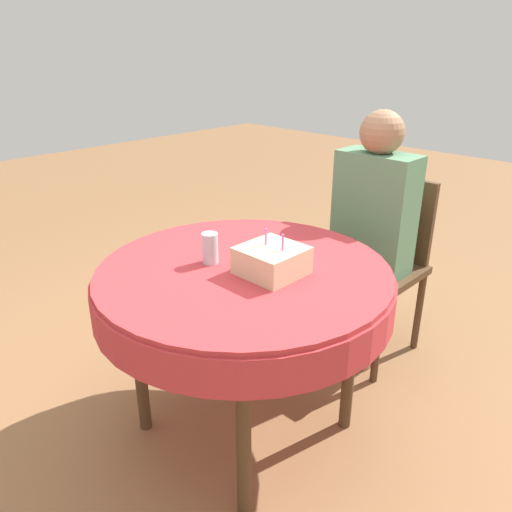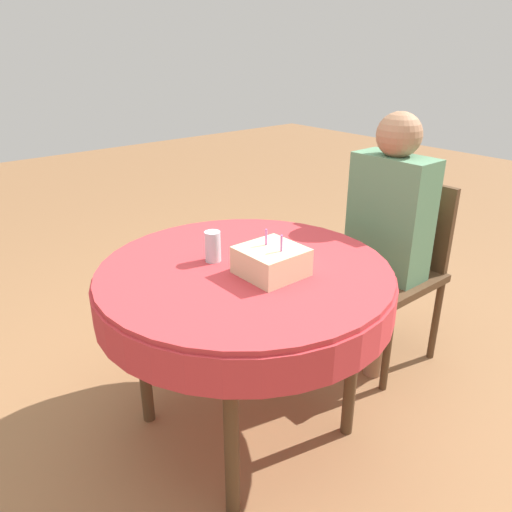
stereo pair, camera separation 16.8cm
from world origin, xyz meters
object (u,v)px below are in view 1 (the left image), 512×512
(chair, at_px, (377,258))
(drinking_glass, at_px, (210,248))
(birthday_cake, at_px, (272,260))
(person, at_px, (372,217))

(chair, height_order, drinking_glass, chair)
(chair, relative_size, birthday_cake, 4.27)
(birthday_cake, bearing_deg, chair, 95.23)
(person, xyz_separation_m, birthday_cake, (0.08, -0.79, 0.05))
(birthday_cake, height_order, drinking_glass, birthday_cake)
(chair, distance_m, drinking_glass, 1.03)
(birthday_cake, bearing_deg, person, 95.82)
(person, bearing_deg, birthday_cake, -84.37)
(person, relative_size, birthday_cake, 5.88)
(drinking_glass, bearing_deg, person, 80.48)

